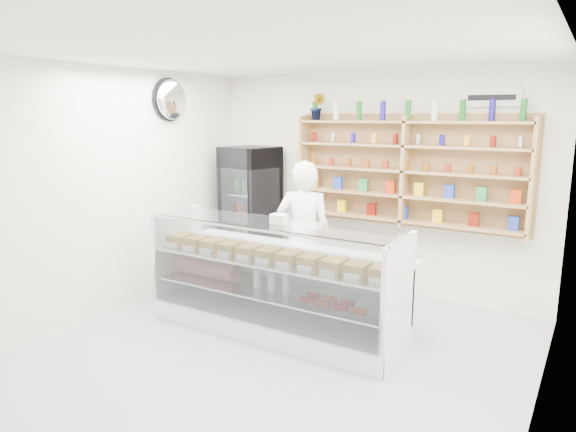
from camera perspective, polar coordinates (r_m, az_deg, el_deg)
The scene contains 8 objects.
room at distance 4.51m, azimuth -3.01°, elevation 0.15°, with size 5.00×5.00×5.00m.
display_counter at distance 5.47m, azimuth -1.47°, elevation -9.44°, with size 2.74×0.82×1.19m.
shop_worker at distance 5.93m, azimuth 1.78°, elevation -2.31°, with size 0.64×0.42×1.76m, color white.
drinks_cooler at distance 7.22m, azimuth -4.19°, elevation 0.43°, with size 0.74×0.73×1.83m.
wall_shelving at distance 6.35m, azimuth 12.91°, elevation 4.86°, with size 2.84×0.28×1.33m.
potted_plant at distance 6.80m, azimuth 3.30°, elevation 12.03°, with size 0.19×0.15×0.34m, color #1E6626.
security_mirror at distance 6.75m, azimuth -12.79°, elevation 12.50°, with size 0.15×0.50×0.50m, color silver.
wall_sign at distance 6.22m, azimuth 21.70°, elevation 12.13°, with size 0.62×0.03×0.20m, color white.
Camera 1 is at (2.52, -3.65, 2.26)m, focal length 32.00 mm.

